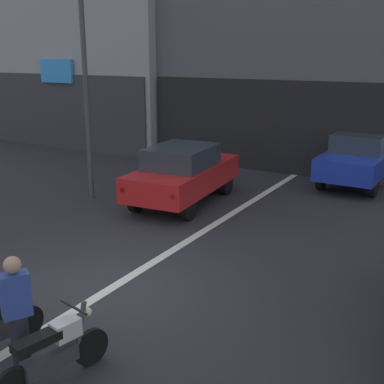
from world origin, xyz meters
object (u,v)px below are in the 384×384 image
(car_blue_down_street, at_px, (359,157))
(motorcycle_white_row_left_mid, at_px, (54,352))
(person_by_motorcycles, at_px, (18,316))
(street_lamp, at_px, (84,50))
(car_red_crossing_near, at_px, (183,172))

(car_blue_down_street, bearing_deg, motorcycle_white_row_left_mid, -94.78)
(car_blue_down_street, xyz_separation_m, person_by_motorcycles, (-1.55, -12.31, -0.03))
(person_by_motorcycles, bearing_deg, car_blue_down_street, 82.82)
(motorcycle_white_row_left_mid, bearing_deg, person_by_motorcycles, -172.18)
(person_by_motorcycles, bearing_deg, street_lamp, 125.34)
(street_lamp, relative_size, motorcycle_white_row_left_mid, 4.16)
(car_blue_down_street, bearing_deg, street_lamp, -138.47)
(car_red_crossing_near, height_order, motorcycle_white_row_left_mid, car_red_crossing_near)
(motorcycle_white_row_left_mid, bearing_deg, street_lamp, 128.53)
(car_red_crossing_near, height_order, car_blue_down_street, same)
(street_lamp, xyz_separation_m, motorcycle_white_row_left_mid, (5.29, -6.65, -3.71))
(car_red_crossing_near, bearing_deg, person_by_motorcycles, -74.00)
(car_red_crossing_near, relative_size, person_by_motorcycles, 2.54)
(street_lamp, bearing_deg, car_blue_down_street, 41.53)
(car_red_crossing_near, xyz_separation_m, motorcycle_white_row_left_mid, (2.72, -7.56, -0.43))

